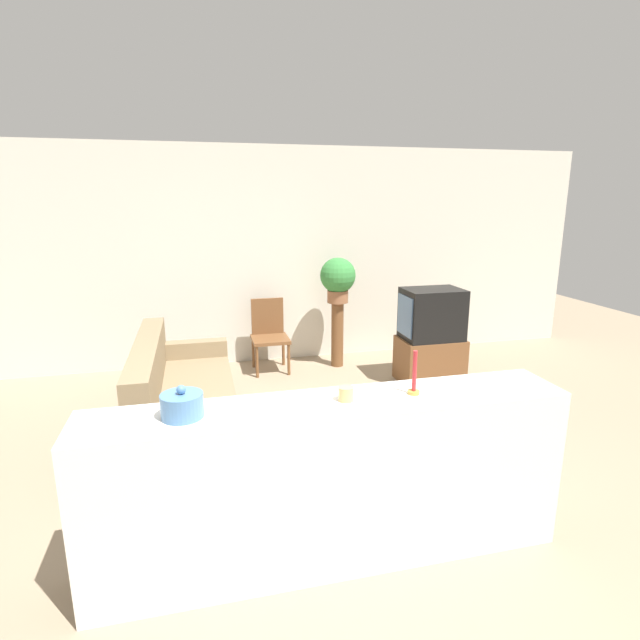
{
  "coord_description": "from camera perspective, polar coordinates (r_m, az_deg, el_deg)",
  "views": [
    {
      "loc": [
        -0.68,
        -2.84,
        2.08
      ],
      "look_at": [
        0.52,
        1.99,
        0.85
      ],
      "focal_mm": 28.0,
      "sensor_mm": 36.0,
      "label": 1
    }
  ],
  "objects": [
    {
      "name": "ground_plane",
      "position": [
        3.58,
        -0.37,
        -21.58
      ],
      "size": [
        14.0,
        14.0,
        0.0
      ],
      "primitive_type": "plane",
      "color": "gray"
    },
    {
      "name": "wall_back",
      "position": [
        6.35,
        -7.75,
        7.14
      ],
      "size": [
        9.0,
        0.06,
        2.7
      ],
      "color": "beige",
      "rests_on": "ground_plane"
    },
    {
      "name": "couch",
      "position": [
        4.61,
        -15.49,
        -9.21
      ],
      "size": [
        0.82,
        1.92,
        0.88
      ],
      "color": "#847051",
      "rests_on": "ground_plane"
    },
    {
      "name": "tv_stand",
      "position": [
        5.91,
        12.42,
        -4.45
      ],
      "size": [
        0.71,
        0.49,
        0.51
      ],
      "color": "brown",
      "rests_on": "ground_plane"
    },
    {
      "name": "television",
      "position": [
        5.76,
        12.64,
        0.67
      ],
      "size": [
        0.66,
        0.47,
        0.57
      ],
      "color": "black",
      "rests_on": "tv_stand"
    },
    {
      "name": "wooden_chair",
      "position": [
        6.13,
        -5.83,
        -1.38
      ],
      "size": [
        0.44,
        0.44,
        0.87
      ],
      "color": "brown",
      "rests_on": "ground_plane"
    },
    {
      "name": "plant_stand",
      "position": [
        6.25,
        2.0,
        -1.65
      ],
      "size": [
        0.15,
        0.15,
        0.82
      ],
      "color": "brown",
      "rests_on": "ground_plane"
    },
    {
      "name": "potted_plant",
      "position": [
        6.1,
        2.05,
        4.85
      ],
      "size": [
        0.43,
        0.43,
        0.55
      ],
      "color": "#8E5B3D",
      "rests_on": "plant_stand"
    },
    {
      "name": "foreground_counter",
      "position": [
        3.01,
        1.39,
        -17.98
      ],
      "size": [
        2.72,
        0.44,
        0.98
      ],
      "color": "white",
      "rests_on": "ground_plane"
    },
    {
      "name": "decorative_bowl",
      "position": [
        2.67,
        -15.48,
        -9.37
      ],
      "size": [
        0.22,
        0.22,
        0.17
      ],
      "color": "#4C7AAD",
      "rests_on": "foreground_counter"
    },
    {
      "name": "candle_jar",
      "position": [
        2.78,
        2.98,
        -8.43
      ],
      "size": [
        0.09,
        0.09,
        0.08
      ],
      "color": "tan",
      "rests_on": "foreground_counter"
    },
    {
      "name": "candlestick",
      "position": [
        2.91,
        10.71,
        -6.73
      ],
      "size": [
        0.07,
        0.07,
        0.26
      ],
      "color": "#B7933D",
      "rests_on": "foreground_counter"
    }
  ]
}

